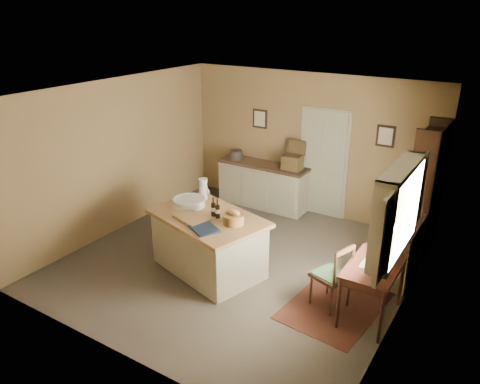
% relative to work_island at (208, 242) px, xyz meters
% --- Properties ---
extents(ground, '(5.00, 5.00, 0.00)m').
position_rel_work_island_xyz_m(ground, '(0.27, 0.40, -0.48)').
color(ground, brown).
rests_on(ground, ground).
extents(wall_back, '(5.00, 0.10, 2.70)m').
position_rel_work_island_xyz_m(wall_back, '(0.27, 2.90, 0.87)').
color(wall_back, olive).
rests_on(wall_back, ground).
extents(wall_front, '(5.00, 0.10, 2.70)m').
position_rel_work_island_xyz_m(wall_front, '(0.27, -2.10, 0.87)').
color(wall_front, olive).
rests_on(wall_front, ground).
extents(wall_left, '(0.10, 5.00, 2.70)m').
position_rel_work_island_xyz_m(wall_left, '(-2.23, 0.40, 0.87)').
color(wall_left, olive).
rests_on(wall_left, ground).
extents(wall_right, '(0.10, 5.00, 2.70)m').
position_rel_work_island_xyz_m(wall_right, '(2.77, 0.40, 0.87)').
color(wall_right, olive).
rests_on(wall_right, ground).
extents(ceiling, '(5.00, 5.00, 0.00)m').
position_rel_work_island_xyz_m(ceiling, '(0.27, 0.40, 2.22)').
color(ceiling, silver).
rests_on(ceiling, wall_back).
extents(door, '(0.97, 0.06, 2.11)m').
position_rel_work_island_xyz_m(door, '(0.62, 2.87, 0.57)').
color(door, '#ACB194').
rests_on(door, ground).
extents(framed_prints, '(2.82, 0.02, 0.38)m').
position_rel_work_island_xyz_m(framed_prints, '(0.47, 2.88, 1.24)').
color(framed_prints, black).
rests_on(framed_prints, ground).
extents(window, '(0.25, 1.99, 1.12)m').
position_rel_work_island_xyz_m(window, '(2.69, 0.20, 1.07)').
color(window, '#B4B090').
rests_on(window, ground).
extents(work_island, '(1.95, 1.54, 1.20)m').
position_rel_work_island_xyz_m(work_island, '(0.00, 0.00, 0.00)').
color(work_island, '#B4B090').
rests_on(work_island, ground).
extents(sideboard, '(1.85, 0.53, 1.18)m').
position_rel_work_island_xyz_m(sideboard, '(-0.52, 2.60, -0.00)').
color(sideboard, '#B4B090').
rests_on(sideboard, ground).
extents(rug, '(1.25, 1.70, 0.01)m').
position_rel_work_island_xyz_m(rug, '(2.02, 0.17, -0.48)').
color(rug, '#451D16').
rests_on(rug, ground).
extents(writing_desk, '(0.62, 1.01, 0.82)m').
position_rel_work_island_xyz_m(writing_desk, '(2.47, 0.17, 0.19)').
color(writing_desk, '#361812').
rests_on(writing_desk, ground).
extents(desk_chair, '(0.55, 0.55, 0.93)m').
position_rel_work_island_xyz_m(desk_chair, '(1.93, 0.11, -0.01)').
color(desk_chair, black).
rests_on(desk_chair, ground).
extents(right_cabinet, '(0.56, 1.01, 0.99)m').
position_rel_work_island_xyz_m(right_cabinet, '(2.47, 1.34, -0.02)').
color(right_cabinet, '#B4B090').
rests_on(right_cabinet, ground).
extents(shelving_unit, '(0.37, 0.97, 2.15)m').
position_rel_work_island_xyz_m(shelving_unit, '(2.62, 2.40, 0.59)').
color(shelving_unit, black).
rests_on(shelving_unit, ground).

